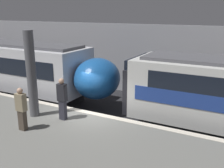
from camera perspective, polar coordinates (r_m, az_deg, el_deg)
The scene contains 6 objects.
ground_plane at distance 12.38m, azimuth -4.68°, elevation -10.40°, with size 120.00×120.00×0.00m, color black.
platform at distance 10.30m, azimuth -12.84°, elevation -13.26°, with size 40.00×5.24×1.04m.
station_rear_barrier at distance 17.35m, azimuth 7.10°, elevation 5.18°, with size 50.00×0.15×4.61m.
support_pillar_near at distance 11.43m, azimuth -17.14°, elevation 1.98°, with size 0.40×0.40×3.66m.
person_waiting at distance 10.41m, azimuth -19.12°, elevation -4.98°, with size 0.38×0.24×1.67m.
person_walking at distance 10.95m, azimuth -10.78°, elevation -2.99°, with size 0.38×0.24×1.78m.
Camera 1 is at (6.10, -9.31, 5.44)m, focal length 42.00 mm.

